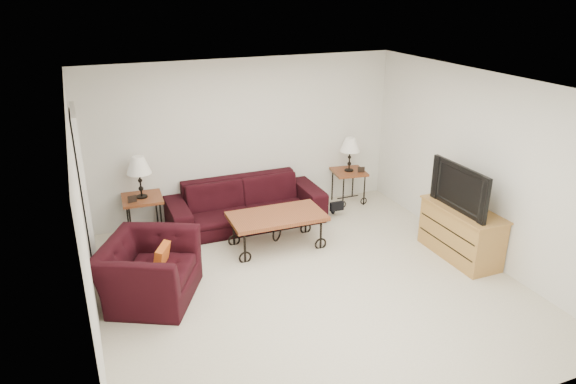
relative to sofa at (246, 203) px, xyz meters
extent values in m
plane|color=beige|center=(0.16, -2.02, -0.35)|extent=(5.00, 5.00, 0.00)
cube|color=white|center=(0.16, 0.48, 0.90)|extent=(5.00, 0.02, 2.50)
cube|color=white|center=(0.16, -4.52, 0.90)|extent=(5.00, 0.02, 2.50)
cube|color=white|center=(-2.34, -2.02, 0.90)|extent=(0.02, 5.00, 2.50)
cube|color=white|center=(2.66, -2.02, 0.90)|extent=(0.02, 5.00, 2.50)
plane|color=white|center=(0.16, -2.02, 2.15)|extent=(5.00, 5.00, 0.00)
cube|color=black|center=(-2.31, -0.37, 0.67)|extent=(0.08, 0.94, 2.04)
imported|color=black|center=(0.00, 0.00, 0.00)|extent=(2.40, 0.94, 0.70)
cube|color=brown|center=(-1.53, 0.18, -0.04)|extent=(0.60, 0.60, 0.62)
cube|color=brown|center=(1.89, 0.18, -0.06)|extent=(0.60, 0.60, 0.58)
cube|color=black|center=(-1.68, 0.03, 0.32)|extent=(0.13, 0.03, 0.10)
cube|color=black|center=(2.04, 0.03, 0.28)|extent=(0.11, 0.05, 0.10)
cube|color=brown|center=(0.17, -0.89, -0.10)|extent=(1.35, 0.75, 0.50)
imported|color=black|center=(-1.71, -1.56, 0.02)|extent=(1.41, 1.47, 0.74)
cube|color=#C24C18|center=(-1.56, -1.61, 0.17)|extent=(0.23, 0.34, 0.34)
cube|color=#AE7540|center=(2.39, -2.11, 0.01)|extent=(0.50, 1.20, 0.72)
imported|color=black|center=(2.37, -2.11, 0.68)|extent=(0.14, 1.07, 0.62)
ellipsoid|color=black|center=(1.43, -0.17, -0.12)|extent=(0.39, 0.32, 0.46)
camera|label=1|loc=(-2.24, -7.21, 3.17)|focal=32.80mm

